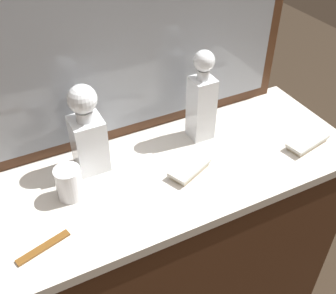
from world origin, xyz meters
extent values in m
cube|color=#472816|center=(0.00, 0.00, 0.44)|extent=(1.14, 0.45, 0.87)
cube|color=silver|center=(0.00, 0.00, 0.89)|extent=(1.17, 0.47, 0.03)
cube|color=#472816|center=(0.00, 0.22, 1.22)|extent=(1.04, 0.03, 0.64)
cube|color=gray|center=(0.00, 0.20, 1.22)|extent=(0.96, 0.01, 0.56)
cube|color=white|center=(-0.20, 0.11, 0.99)|extent=(0.09, 0.09, 0.17)
cube|color=#9E5619|center=(-0.20, 0.11, 0.95)|extent=(0.08, 0.08, 0.11)
cylinder|color=white|center=(-0.20, 0.11, 1.08)|extent=(0.05, 0.05, 0.03)
sphere|color=white|center=(-0.20, 0.11, 1.14)|extent=(0.08, 0.08, 0.08)
cube|color=white|center=(0.16, 0.10, 1.01)|extent=(0.07, 0.07, 0.21)
cube|color=#9E5619|center=(0.16, 0.10, 0.96)|extent=(0.06, 0.06, 0.12)
cylinder|color=white|center=(0.16, 0.10, 1.12)|extent=(0.04, 0.04, 0.03)
sphere|color=white|center=(0.16, 0.10, 1.17)|extent=(0.06, 0.06, 0.06)
cylinder|color=white|center=(-0.29, 0.02, 0.95)|extent=(0.07, 0.07, 0.09)
cylinder|color=silver|center=(-0.29, 0.02, 0.91)|extent=(0.07, 0.07, 0.01)
cube|color=#B7A88C|center=(0.44, -0.10, 0.91)|extent=(0.14, 0.08, 0.01)
cube|color=beige|center=(0.44, -0.10, 0.92)|extent=(0.16, 0.09, 0.01)
cube|color=#B7A88C|center=(0.05, -0.04, 0.91)|extent=(0.13, 0.10, 0.01)
cube|color=beige|center=(0.05, -0.04, 0.92)|extent=(0.14, 0.11, 0.01)
cube|color=brown|center=(-0.40, -0.12, 0.90)|extent=(0.14, 0.06, 0.01)
camera|label=1|loc=(-0.40, -0.80, 1.71)|focal=43.54mm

